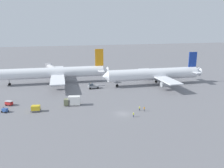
# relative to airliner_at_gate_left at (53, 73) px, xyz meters

# --- Properties ---
(ground_plane) EXTENTS (600.00, 600.00, 0.00)m
(ground_plane) POSITION_rel_airliner_at_gate_left_xyz_m (20.54, -50.62, -5.47)
(ground_plane) COLOR slate
(airliner_at_gate_left) EXTENTS (57.89, 47.97, 17.15)m
(airliner_at_gate_left) POSITION_rel_airliner_at_gate_left_xyz_m (0.00, 0.00, 0.00)
(airliner_at_gate_left) COLOR white
(airliner_at_gate_left) RESTS_ON ground
(airliner_being_pushed) EXTENTS (52.05, 39.26, 15.95)m
(airliner_being_pushed) POSITION_rel_airliner_at_gate_left_xyz_m (48.20, -16.84, -0.08)
(airliner_being_pushed) COLOR white
(airliner_being_pushed) RESTS_ON ground
(pushback_tug) EXTENTS (8.24, 2.97, 2.78)m
(pushback_tug) POSITION_rel_airliner_at_gate_left_xyz_m (17.38, -15.85, -4.30)
(pushback_tug) COLOR gray
(pushback_tug) RESTS_ON ground
(gse_container_dolly_flat) EXTENTS (3.51, 2.68, 2.15)m
(gse_container_dolly_flat) POSITION_rel_airliner_at_gate_left_xyz_m (-7.46, -40.37, -4.29)
(gse_container_dolly_flat) COLOR slate
(gse_container_dolly_flat) RESTS_ON ground
(gse_gpu_cart_small) EXTENTS (2.64, 2.51, 1.90)m
(gse_gpu_cart_small) POSITION_rel_airliner_at_gate_left_xyz_m (-17.55, -38.29, -4.67)
(gse_gpu_cart_small) COLOR #2D5199
(gse_gpu_cart_small) RESTS_ON ground
(gse_baggage_cart_near_cluster) EXTENTS (3.13, 2.88, 1.71)m
(gse_baggage_cart_near_cluster) POSITION_rel_airliner_at_gate_left_xyz_m (-17.25, -31.01, -4.61)
(gse_baggage_cart_near_cluster) COLOR red
(gse_baggage_cart_near_cluster) RESTS_ON ground
(gse_catering_truck_tall) EXTENTS (6.19, 3.47, 3.50)m
(gse_catering_truck_tall) POSITION_rel_airliner_at_gate_left_xyz_m (5.36, -37.40, -3.71)
(gse_catering_truck_tall) COLOR #666B4C
(gse_catering_truck_tall) RESTS_ON ground
(ground_crew_marshaller_foreground) EXTENTS (0.36, 0.36, 1.59)m
(ground_crew_marshaller_foreground) POSITION_rel_airliner_at_gate_left_xyz_m (27.16, -49.18, -4.65)
(ground_crew_marshaller_foreground) COLOR black
(ground_crew_marshaller_foreground) RESTS_ON ground
(ground_crew_ramp_agent_by_cones) EXTENTS (0.50, 0.36, 1.62)m
(ground_crew_ramp_agent_by_cones) POSITION_rel_airliner_at_gate_left_xyz_m (28.43, -50.24, -4.63)
(ground_crew_ramp_agent_by_cones) COLOR #4C4C51
(ground_crew_ramp_agent_by_cones) RESTS_ON ground
(ground_crew_wing_walker_right) EXTENTS (0.36, 0.36, 1.62)m
(ground_crew_wing_walker_right) POSITION_rel_airliner_at_gate_left_xyz_m (22.98, -54.14, -4.63)
(ground_crew_wing_walker_right) COLOR #2D3351
(ground_crew_wing_walker_right) RESTS_ON ground
(jet_bridge) EXTENTS (7.01, 17.55, 5.85)m
(jet_bridge) POSITION_rel_airliner_at_gate_left_xyz_m (-0.61, 25.13, -1.40)
(jet_bridge) COLOR #B7B7BC
(jet_bridge) RESTS_ON ground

